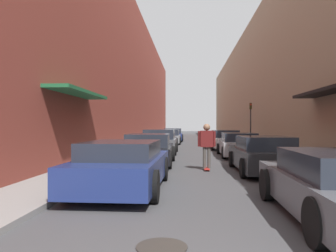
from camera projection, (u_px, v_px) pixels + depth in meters
ground at (194, 146)px, 26.62m from camera, size 140.90×140.90×0.00m
curb_strip_left at (152, 141)px, 33.27m from camera, size 1.80×64.05×0.12m
curb_strip_right at (234, 141)px, 32.75m from camera, size 1.80×64.05×0.12m
building_row_left at (124, 81)px, 33.45m from camera, size 4.90×64.05×12.50m
building_row_right at (264, 87)px, 32.56m from camera, size 4.90×64.05×10.98m
parked_car_left_0 at (123, 165)px, 8.40m from camera, size 2.08×4.65×1.25m
parked_car_left_1 at (149, 150)px, 13.81m from camera, size 2.06×4.43×1.31m
parked_car_left_2 at (160, 142)px, 19.24m from camera, size 2.07×3.98×1.42m
parked_car_left_3 at (164, 140)px, 23.98m from camera, size 1.92×4.06×1.22m
parked_car_left_4 at (170, 137)px, 29.24m from camera, size 1.99×4.23×1.32m
parked_car_left_5 at (173, 135)px, 34.14m from camera, size 2.08×4.21×1.36m
parked_car_right_0 at (335, 186)px, 5.70m from camera, size 1.87×4.63×1.21m
parked_car_right_1 at (263, 155)px, 11.53m from camera, size 1.98×4.49×1.28m
parked_car_right_2 at (238, 145)px, 17.47m from camera, size 2.02×4.56×1.26m
parked_car_right_3 at (225, 140)px, 22.81m from camera, size 2.03×4.27×1.33m
skateboarder at (207, 142)px, 12.07m from camera, size 0.66×0.78×1.72m
manhole_cover at (162, 247)px, 4.42m from camera, size 0.70×0.70×0.02m
traffic_light at (251, 119)px, 24.30m from camera, size 0.16×0.22×3.20m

